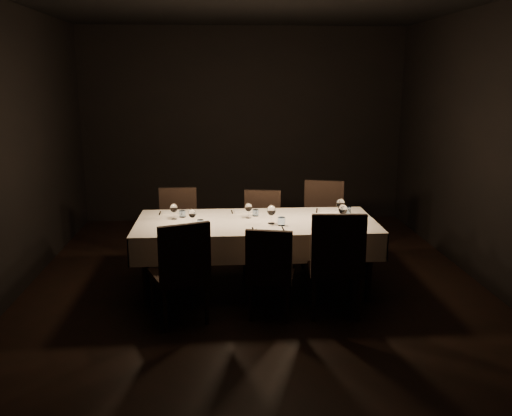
{
  "coord_description": "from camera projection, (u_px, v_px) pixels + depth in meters",
  "views": [
    {
      "loc": [
        -0.36,
        -5.52,
        2.23
      ],
      "look_at": [
        0.0,
        0.0,
        0.9
      ],
      "focal_mm": 38.0,
      "sensor_mm": 36.0,
      "label": 1
    }
  ],
  "objects": [
    {
      "name": "room",
      "position": [
        256.0,
        151.0,
        5.55
      ],
      "size": [
        5.01,
        6.01,
        3.01
      ],
      "color": "black",
      "rests_on": "ground"
    },
    {
      "name": "chair_near_left",
      "position": [
        181.0,
        268.0,
        4.93
      ],
      "size": [
        0.62,
        0.62,
        0.99
      ],
      "rotation": [
        0.0,
        0.0,
        3.52
      ],
      "color": "black",
      "rests_on": "ground"
    },
    {
      "name": "place_setting_far_center",
      "position": [
        248.0,
        210.0,
        5.91
      ],
      "size": [
        0.3,
        0.39,
        0.16
      ],
      "rotation": [
        0.0,
        0.0,
        0.05
      ],
      "color": "silver",
      "rests_on": "dining_table"
    },
    {
      "name": "chair_near_center",
      "position": [
        270.0,
        268.0,
        5.06
      ],
      "size": [
        0.51,
        0.51,
        0.89
      ],
      "rotation": [
        0.0,
        0.0,
        2.92
      ],
      "color": "black",
      "rests_on": "ground"
    },
    {
      "name": "place_setting_far_left",
      "position": [
        175.0,
        211.0,
        5.86
      ],
      "size": [
        0.3,
        0.39,
        0.17
      ],
      "rotation": [
        0.0,
        0.0,
        0.02
      ],
      "color": "silver",
      "rests_on": "dining_table"
    },
    {
      "name": "place_setting_near_left",
      "position": [
        192.0,
        221.0,
        5.45
      ],
      "size": [
        0.31,
        0.39,
        0.17
      ],
      "rotation": [
        0.0,
        0.0,
        -0.09
      ],
      "color": "silver",
      "rests_on": "dining_table"
    },
    {
      "name": "place_setting_near_right",
      "position": [
        345.0,
        218.0,
        5.55
      ],
      "size": [
        0.35,
        0.41,
        0.19
      ],
      "rotation": [
        0.0,
        0.0,
        0.07
      ],
      "color": "silver",
      "rests_on": "dining_table"
    },
    {
      "name": "chair_far_center",
      "position": [
        262.0,
        225.0,
        6.5
      ],
      "size": [
        0.5,
        0.5,
        0.91
      ],
      "rotation": [
        0.0,
        0.0,
        -0.15
      ],
      "color": "black",
      "rests_on": "ground"
    },
    {
      "name": "place_setting_far_right",
      "position": [
        339.0,
        207.0,
        5.97
      ],
      "size": [
        0.38,
        0.42,
        0.2
      ],
      "rotation": [
        0.0,
        0.0,
        -0.21
      ],
      "color": "silver",
      "rests_on": "dining_table"
    },
    {
      "name": "chair_near_right",
      "position": [
        336.0,
        260.0,
        5.09
      ],
      "size": [
        0.53,
        0.53,
        1.04
      ],
      "rotation": [
        0.0,
        0.0,
        3.08
      ],
      "color": "black",
      "rests_on": "ground"
    },
    {
      "name": "chair_far_left",
      "position": [
        178.0,
        224.0,
        6.53
      ],
      "size": [
        0.46,
        0.46,
        0.94
      ],
      "rotation": [
        0.0,
        0.0,
        0.02
      ],
      "color": "black",
      "rests_on": "ground"
    },
    {
      "name": "dining_table",
      "position": [
        256.0,
        228.0,
        5.74
      ],
      "size": [
        2.52,
        1.12,
        0.76
      ],
      "color": "black",
      "rests_on": "ground"
    },
    {
      "name": "place_setting_near_center",
      "position": [
        273.0,
        219.0,
        5.5
      ],
      "size": [
        0.35,
        0.41,
        0.19
      ],
      "rotation": [
        0.0,
        0.0,
        0.03
      ],
      "color": "silver",
      "rests_on": "dining_table"
    },
    {
      "name": "chair_far_right",
      "position": [
        323.0,
        219.0,
        6.63
      ],
      "size": [
        0.59,
        0.59,
        1.0
      ],
      "rotation": [
        0.0,
        0.0,
        -0.26
      ],
      "color": "black",
      "rests_on": "ground"
    }
  ]
}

